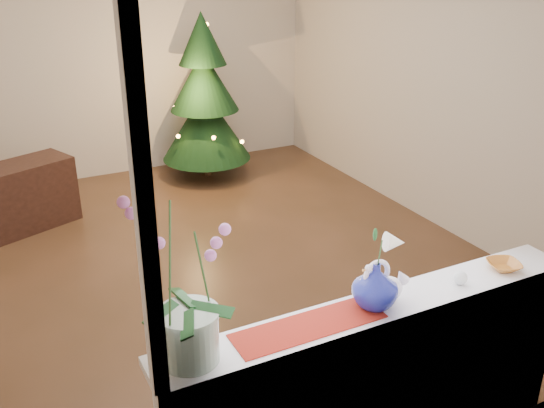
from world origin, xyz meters
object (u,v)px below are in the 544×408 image
Objects in this scene: swan at (385,281)px; xmas_tree at (204,97)px; blue_vase at (376,282)px; side_table at (27,195)px; orchid_pot at (186,278)px; paperweight at (460,278)px; amber_dish at (504,266)px.

xmas_tree is at bearing 58.73° from swan.
blue_vase reaches higher than side_table.
orchid_pot is 2.93× the size of blue_vase.
xmas_tree reaches higher than blue_vase.
orchid_pot is 0.41× the size of xmas_tree.
side_table is at bearing -164.82° from xmas_tree.
blue_vase is 0.30× the size of side_table.
xmas_tree reaches higher than side_table.
blue_vase is at bearing -94.75° from side_table.
side_table is (-1.65, 3.80, -0.64)m from paperweight.
blue_vase is 0.81m from amber_dish.
swan reaches higher than side_table.
xmas_tree is at bearing 79.00° from blue_vase.
amber_dish is 0.08× the size of xmas_tree.
amber_dish is at bearing -90.55° from xmas_tree.
swan is (0.95, 0.00, -0.26)m from orchid_pot.
orchid_pot reaches higher than swan.
paperweight is 0.49× the size of amber_dish.
amber_dish is (1.68, -0.03, -0.35)m from orchid_pot.
swan is 0.30× the size of side_table.
orchid_pot is 1.42m from paperweight.
blue_vase is at bearing -101.00° from xmas_tree.
paperweight is at bearing -94.57° from xmas_tree.
paperweight reaches higher than amber_dish.
xmas_tree is (0.35, 4.35, -0.04)m from paperweight.
orchid_pot is 2.92× the size of swan.
side_table is (-0.28, 3.76, -0.98)m from orchid_pot.
swan is 0.07m from blue_vase.
paperweight reaches higher than side_table.
swan is at bearing 177.53° from amber_dish.
orchid_pot reaches higher than side_table.
side_table is at bearing 94.25° from orchid_pot.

